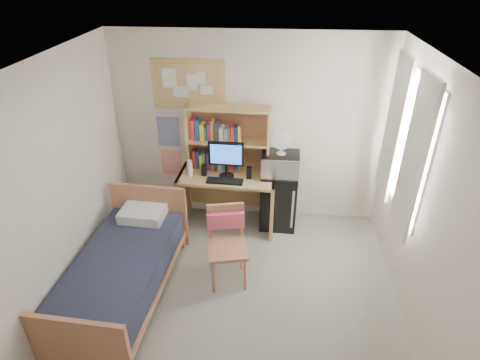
# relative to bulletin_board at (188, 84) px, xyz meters

# --- Properties ---
(floor) EXTENTS (3.60, 4.20, 0.02)m
(floor) POSITION_rel_bulletin_board_xyz_m (0.78, -2.08, -1.93)
(floor) COLOR gray
(floor) RESTS_ON ground
(ceiling) EXTENTS (3.60, 4.20, 0.02)m
(ceiling) POSITION_rel_bulletin_board_xyz_m (0.78, -2.08, 0.68)
(ceiling) COLOR white
(ceiling) RESTS_ON wall_back
(wall_back) EXTENTS (3.60, 0.04, 2.60)m
(wall_back) POSITION_rel_bulletin_board_xyz_m (0.78, 0.02, -0.62)
(wall_back) COLOR silver
(wall_back) RESTS_ON floor
(wall_left) EXTENTS (0.04, 4.20, 2.60)m
(wall_left) POSITION_rel_bulletin_board_xyz_m (-1.02, -2.08, -0.62)
(wall_left) COLOR silver
(wall_left) RESTS_ON floor
(wall_right) EXTENTS (0.04, 4.20, 2.60)m
(wall_right) POSITION_rel_bulletin_board_xyz_m (2.58, -2.08, -0.62)
(wall_right) COLOR silver
(wall_right) RESTS_ON floor
(window_unit) EXTENTS (0.10, 1.40, 1.70)m
(window_unit) POSITION_rel_bulletin_board_xyz_m (2.53, -0.88, -0.32)
(window_unit) COLOR white
(window_unit) RESTS_ON wall_right
(curtain_left) EXTENTS (0.04, 0.55, 1.70)m
(curtain_left) POSITION_rel_bulletin_board_xyz_m (2.50, -1.28, -0.32)
(curtain_left) COLOR silver
(curtain_left) RESTS_ON wall_right
(curtain_right) EXTENTS (0.04, 0.55, 1.70)m
(curtain_right) POSITION_rel_bulletin_board_xyz_m (2.50, -0.48, -0.32)
(curtain_right) COLOR silver
(curtain_right) RESTS_ON wall_right
(bulletin_board) EXTENTS (0.94, 0.03, 0.64)m
(bulletin_board) POSITION_rel_bulletin_board_xyz_m (0.00, 0.00, 0.00)
(bulletin_board) COLOR tan
(bulletin_board) RESTS_ON wall_back
(poster_wave) EXTENTS (0.30, 0.01, 0.42)m
(poster_wave) POSITION_rel_bulletin_board_xyz_m (-0.32, 0.01, -0.67)
(poster_wave) COLOR navy
(poster_wave) RESTS_ON wall_back
(poster_japan) EXTENTS (0.28, 0.01, 0.36)m
(poster_japan) POSITION_rel_bulletin_board_xyz_m (-0.32, 0.01, -1.14)
(poster_japan) COLOR red
(poster_japan) RESTS_ON wall_back
(desk) EXTENTS (1.32, 0.70, 0.81)m
(desk) POSITION_rel_bulletin_board_xyz_m (0.52, -0.33, -1.52)
(desk) COLOR tan
(desk) RESTS_ON floor
(desk_chair) EXTENTS (0.57, 0.57, 0.96)m
(desk_chair) POSITION_rel_bulletin_board_xyz_m (0.65, -1.45, -1.44)
(desk_chair) COLOR #B57855
(desk_chair) RESTS_ON floor
(mini_fridge) EXTENTS (0.50, 0.50, 0.83)m
(mini_fridge) POSITION_rel_bulletin_board_xyz_m (1.22, -0.25, -1.51)
(mini_fridge) COLOR black
(mini_fridge) RESTS_ON floor
(bed) EXTENTS (1.06, 1.95, 0.52)m
(bed) POSITION_rel_bulletin_board_xyz_m (-0.50, -1.76, -1.66)
(bed) COLOR #1C2033
(bed) RESTS_ON floor
(hutch) EXTENTS (1.09, 0.32, 0.89)m
(hutch) POSITION_rel_bulletin_board_xyz_m (0.53, -0.18, -0.67)
(hutch) COLOR tan
(hutch) RESTS_ON desk
(monitor) EXTENTS (0.46, 0.06, 0.49)m
(monitor) POSITION_rel_bulletin_board_xyz_m (0.52, -0.39, -0.87)
(monitor) COLOR black
(monitor) RESTS_ON desk
(keyboard) EXTENTS (0.48, 0.17, 0.02)m
(keyboard) POSITION_rel_bulletin_board_xyz_m (0.51, -0.53, -1.10)
(keyboard) COLOR black
(keyboard) RESTS_ON desk
(speaker_left) EXTENTS (0.07, 0.07, 0.16)m
(speaker_left) POSITION_rel_bulletin_board_xyz_m (0.22, -0.37, -1.03)
(speaker_left) COLOR black
(speaker_left) RESTS_ON desk
(speaker_right) EXTENTS (0.07, 0.07, 0.16)m
(speaker_right) POSITION_rel_bulletin_board_xyz_m (0.82, -0.40, -1.03)
(speaker_right) COLOR black
(speaker_right) RESTS_ON desk
(water_bottle) EXTENTS (0.07, 0.07, 0.23)m
(water_bottle) POSITION_rel_bulletin_board_xyz_m (0.04, -0.41, -1.00)
(water_bottle) COLOR white
(water_bottle) RESTS_ON desk
(hoodie) EXTENTS (0.44, 0.21, 0.20)m
(hoodie) POSITION_rel_bulletin_board_xyz_m (0.61, -1.25, -1.18)
(hoodie) COLOR #F25C76
(hoodie) RESTS_ON desk_chair
(microwave) EXTENTS (0.50, 0.39, 0.28)m
(microwave) POSITION_rel_bulletin_board_xyz_m (1.22, -0.27, -0.95)
(microwave) COLOR silver
(microwave) RESTS_ON mini_fridge
(desk_fan) EXTENTS (0.24, 0.24, 0.29)m
(desk_fan) POSITION_rel_bulletin_board_xyz_m (1.22, -0.27, -0.66)
(desk_fan) COLOR white
(desk_fan) RESTS_ON microwave
(pillow) EXTENTS (0.55, 0.40, 0.13)m
(pillow) POSITION_rel_bulletin_board_xyz_m (-0.45, -1.02, -1.34)
(pillow) COLOR white
(pillow) RESTS_ON bed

